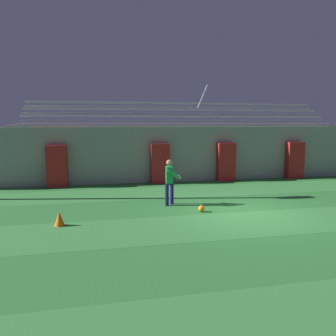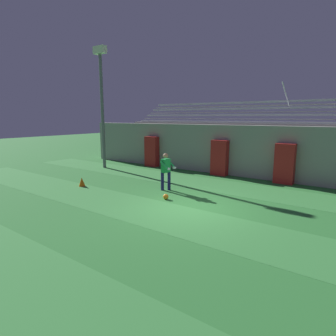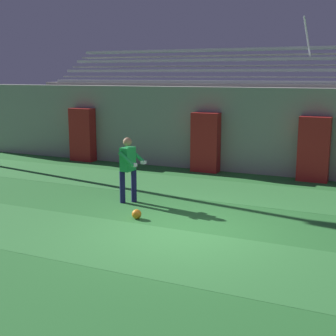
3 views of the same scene
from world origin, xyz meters
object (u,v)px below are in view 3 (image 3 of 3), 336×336
padding_pillar_gate_right (314,149)px  padding_pillar_far_left (83,135)px  padding_pillar_gate_left (206,142)px  soccer_ball (137,214)px  goalkeeper (128,166)px

padding_pillar_gate_right → padding_pillar_far_left: (-8.38, 0.00, 0.00)m
padding_pillar_gate_left → padding_pillar_far_left: bearing=180.0°
padding_pillar_far_left → soccer_ball: (5.29, -5.61, -0.88)m
soccer_ball → padding_pillar_gate_left: bearing=94.0°
padding_pillar_gate_left → padding_pillar_far_left: size_ratio=1.00×
padding_pillar_far_left → goalkeeper: 6.30m
padding_pillar_gate_right → goalkeeper: size_ratio=1.18×
padding_pillar_gate_left → goalkeeper: 4.48m
padding_pillar_far_left → soccer_ball: 7.76m
padding_pillar_gate_right → soccer_ball: padding_pillar_gate_right is taller
padding_pillar_gate_left → goalkeeper: bearing=-95.8°
padding_pillar_gate_left → soccer_ball: bearing=-86.0°
goalkeeper → soccer_ball: goalkeeper is taller
padding_pillar_far_left → soccer_ball: size_ratio=8.97×
padding_pillar_far_left → padding_pillar_gate_right: bearing=0.0°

